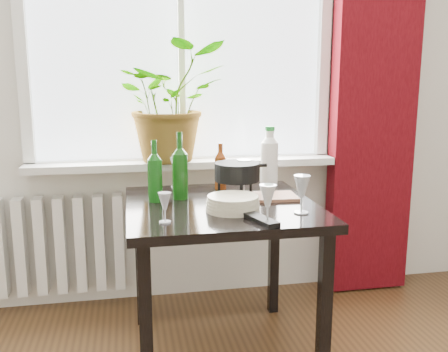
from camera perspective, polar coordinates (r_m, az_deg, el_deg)
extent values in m
cube|color=white|center=(2.86, -5.01, 17.17)|extent=(1.72, 0.08, 1.62)
cube|color=silver|center=(2.82, -4.59, 1.45)|extent=(1.72, 0.20, 0.04)
cube|color=#3D050A|center=(3.08, 16.90, 10.65)|extent=(0.50, 0.12, 2.56)
cube|color=white|center=(2.97, -19.17, -7.49)|extent=(0.80, 0.10, 0.55)
cube|color=black|center=(2.27, -0.32, -3.63)|extent=(0.85, 0.85, 0.04)
cube|color=black|center=(2.03, -8.91, -16.89)|extent=(0.05, 0.05, 0.70)
cube|color=black|center=(2.70, -9.53, -9.59)|extent=(0.05, 0.05, 0.70)
cube|color=black|center=(2.17, 11.40, -15.02)|extent=(0.05, 0.05, 0.70)
cube|color=black|center=(2.81, 5.70, -8.66)|extent=(0.05, 0.05, 0.70)
imported|color=#2D6D1D|center=(2.76, -6.12, 8.42)|extent=(0.67, 0.61, 0.65)
cylinder|color=beige|center=(2.14, 1.02, -3.15)|extent=(0.30, 0.30, 0.06)
cube|color=black|center=(1.98, 4.29, -5.02)|extent=(0.11, 0.19, 0.02)
cube|color=#935D42|center=(2.37, 4.99, -2.37)|extent=(0.28, 0.19, 0.01)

